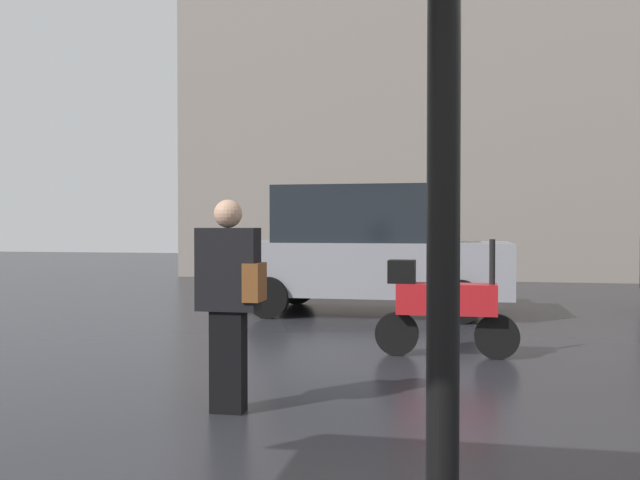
{
  "coord_description": "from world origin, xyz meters",
  "views": [
    {
      "loc": [
        -0.27,
        -2.39,
        1.38
      ],
      "look_at": [
        -1.7,
        4.83,
        1.22
      ],
      "focal_mm": 38.81,
      "sensor_mm": 36.0,
      "label": 1
    }
  ],
  "objects": [
    {
      "name": "parked_car_left",
      "position": [
        -1.68,
        8.41,
        0.99
      ],
      "size": [
        4.3,
        2.06,
        1.98
      ],
      "rotation": [
        0.0,
        0.0,
        -0.26
      ],
      "color": "gray",
      "rests_on": "ground"
    },
    {
      "name": "parked_scooter",
      "position": [
        -0.42,
        4.92,
        0.56
      ],
      "size": [
        1.49,
        0.32,
        1.23
      ],
      "rotation": [
        0.0,
        0.0,
        -0.07
      ],
      "color": "black",
      "rests_on": "ground"
    },
    {
      "name": "pedestrian_with_bag",
      "position": [
        -1.9,
        2.44,
        0.89
      ],
      "size": [
        0.49,
        0.24,
        1.57
      ],
      "rotation": [
        0.0,
        0.0,
        0.24
      ],
      "color": "black",
      "rests_on": "ground"
    }
  ]
}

